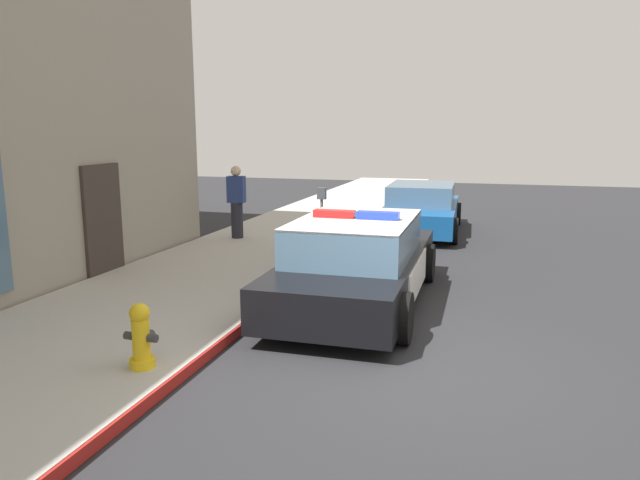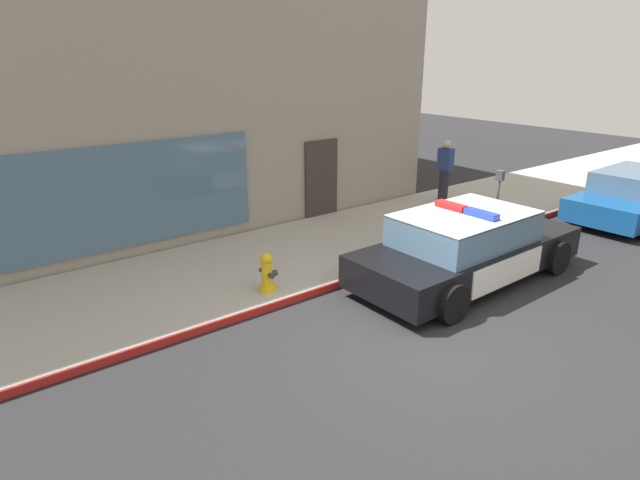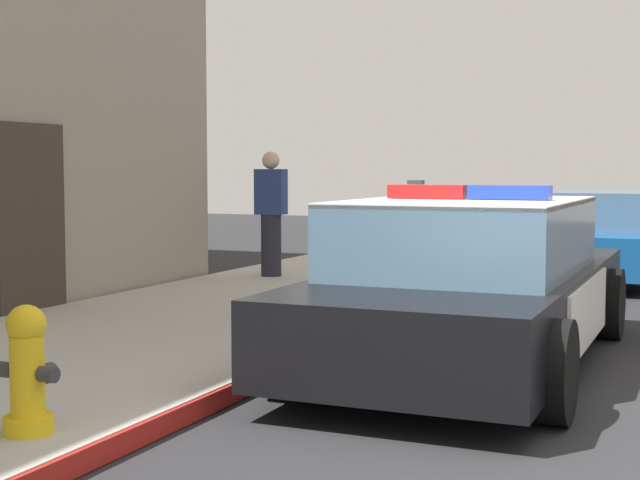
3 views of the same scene
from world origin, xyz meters
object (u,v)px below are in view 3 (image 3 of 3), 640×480
(car_down_street, at_px, (600,236))
(parking_meter, at_px, (416,215))
(police_cruiser, at_px, (471,284))
(fire_hydrant, at_px, (28,371))
(pedestrian_on_sidewalk, at_px, (271,213))

(car_down_street, relative_size, parking_meter, 3.39)
(police_cruiser, height_order, car_down_street, police_cruiser)
(fire_hydrant, bearing_deg, parking_meter, -1.02)
(police_cruiser, relative_size, pedestrian_on_sidewalk, 2.88)
(car_down_street, bearing_deg, pedestrian_on_sidewalk, 123.52)
(police_cruiser, distance_m, fire_hydrant, 3.83)
(fire_hydrant, xyz_separation_m, car_down_street, (10.23, -1.79, 0.13))
(pedestrian_on_sidewalk, xyz_separation_m, parking_meter, (-0.80, -2.33, 0.07))
(police_cruiser, xyz_separation_m, parking_meter, (3.11, 1.49, 0.40))
(car_down_street, bearing_deg, fire_hydrant, 168.11)
(police_cruiser, distance_m, pedestrian_on_sidewalk, 5.48)
(parking_meter, bearing_deg, car_down_street, -24.66)
(pedestrian_on_sidewalk, distance_m, parking_meter, 2.47)
(car_down_street, height_order, parking_meter, parking_meter)
(police_cruiser, xyz_separation_m, fire_hydrant, (-3.47, 1.61, -0.18))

